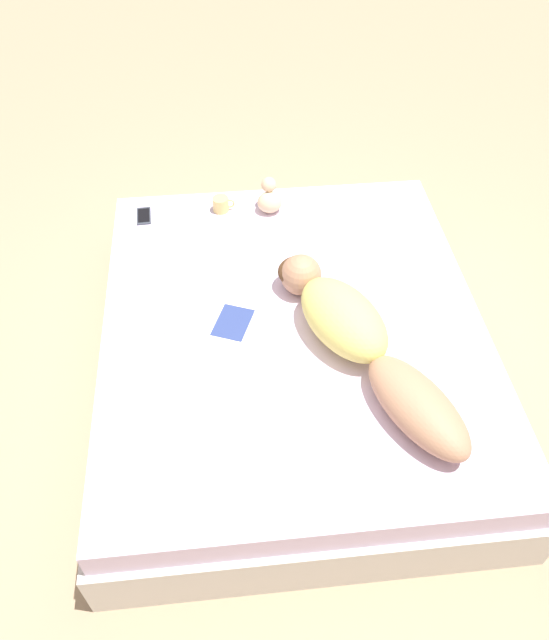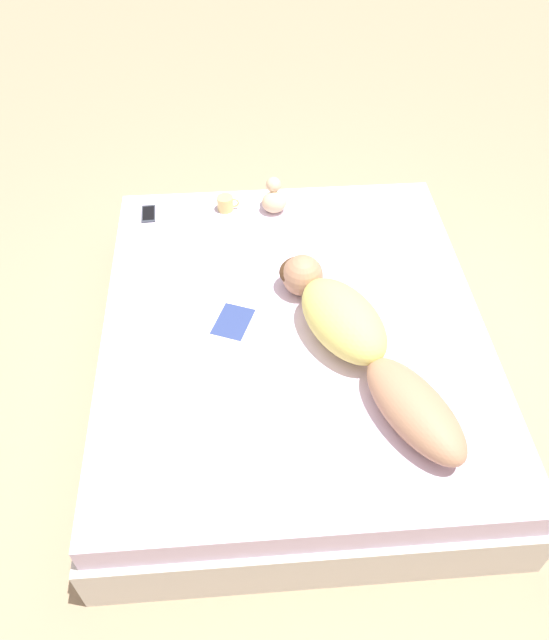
% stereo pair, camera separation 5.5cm
% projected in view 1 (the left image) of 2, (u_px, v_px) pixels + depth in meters
% --- Properties ---
extents(ground_plane, '(12.00, 12.00, 0.00)m').
position_uv_depth(ground_plane, '(291.00, 377.00, 3.30)').
color(ground_plane, '#9E8466').
extents(bed, '(1.86, 2.19, 0.44)m').
position_uv_depth(bed, '(292.00, 350.00, 3.14)').
color(bed, beige).
rests_on(bed, ground_plane).
extents(person, '(0.75, 1.28, 0.24)m').
position_uv_depth(person, '(358.00, 337.00, 2.76)').
color(person, '#A37556').
rests_on(person, bed).
extents(open_magazine, '(0.56, 0.46, 0.01)m').
position_uv_depth(open_magazine, '(210.00, 318.00, 2.98)').
color(open_magazine, silver).
rests_on(open_magazine, bed).
extents(coffee_mug, '(0.12, 0.09, 0.08)m').
position_uv_depth(coffee_mug, '(221.00, 204.00, 3.53)').
color(coffee_mug, tan).
rests_on(coffee_mug, bed).
extents(cell_phone, '(0.09, 0.16, 0.01)m').
position_uv_depth(cell_phone, '(144.00, 216.00, 3.52)').
color(cell_phone, '#333842').
rests_on(cell_phone, bed).
extents(plush_toy, '(0.14, 0.15, 0.19)m').
position_uv_depth(plush_toy, '(269.00, 198.00, 3.51)').
color(plush_toy, '#D1B289').
rests_on(plush_toy, bed).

